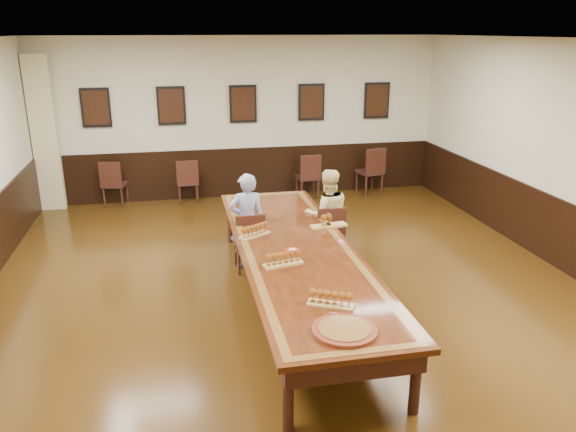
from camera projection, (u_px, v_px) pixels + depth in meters
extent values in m
cube|color=black|center=(296.00, 303.00, 7.14)|extent=(8.00, 10.00, 0.02)
cube|color=white|center=(297.00, 39.00, 6.13)|extent=(8.00, 10.00, 0.02)
cube|color=beige|center=(243.00, 118.00, 11.29)|extent=(8.00, 0.02, 3.20)
imported|color=#445AAC|center=(247.00, 221.00, 8.00)|extent=(0.53, 0.36, 1.41)
imported|color=#F2E497|center=(327.00, 215.00, 8.29)|extent=(0.71, 0.57, 1.39)
cube|color=#CE449A|center=(341.00, 242.00, 7.08)|extent=(0.07, 0.13, 0.01)
cube|color=#C4BC86|center=(44.00, 134.00, 10.45)|extent=(0.45, 0.18, 2.90)
cube|color=black|center=(244.00, 172.00, 11.61)|extent=(7.98, 0.04, 1.00)
cube|color=black|center=(296.00, 250.00, 6.91)|extent=(1.40, 5.00, 0.06)
cube|color=brown|center=(296.00, 248.00, 6.90)|extent=(1.28, 4.88, 0.00)
cube|color=black|center=(296.00, 247.00, 6.90)|extent=(1.10, 4.70, 0.00)
cube|color=black|center=(296.00, 261.00, 6.96)|extent=(1.25, 4.85, 0.18)
cylinder|color=black|center=(288.00, 396.00, 4.77)|extent=(0.10, 0.10, 0.69)
cylinder|color=black|center=(416.00, 380.00, 4.99)|extent=(0.10, 0.10, 0.69)
cylinder|color=black|center=(230.00, 222.00, 9.08)|extent=(0.10, 0.10, 0.69)
cylinder|color=black|center=(300.00, 217.00, 9.30)|extent=(0.10, 0.10, 0.69)
cube|color=black|center=(96.00, 108.00, 10.60)|extent=(0.54, 0.03, 0.74)
cube|color=black|center=(96.00, 108.00, 10.58)|extent=(0.46, 0.01, 0.64)
cube|color=black|center=(171.00, 106.00, 10.86)|extent=(0.54, 0.03, 0.74)
cube|color=black|center=(171.00, 106.00, 10.85)|extent=(0.46, 0.01, 0.64)
cube|color=black|center=(243.00, 104.00, 11.13)|extent=(0.54, 0.03, 0.74)
cube|color=black|center=(243.00, 104.00, 11.11)|extent=(0.46, 0.01, 0.64)
cube|color=black|center=(311.00, 102.00, 11.40)|extent=(0.54, 0.03, 0.74)
cube|color=black|center=(312.00, 102.00, 11.38)|extent=(0.46, 0.01, 0.64)
cube|color=black|center=(377.00, 100.00, 11.67)|extent=(0.54, 0.03, 0.74)
cube|color=black|center=(377.00, 101.00, 11.65)|extent=(0.46, 0.01, 0.64)
cube|color=#A78946|center=(255.00, 235.00, 7.28)|extent=(0.45, 0.35, 0.03)
cube|color=#A78946|center=(329.00, 226.00, 7.63)|extent=(0.52, 0.22, 0.03)
cube|color=#A78946|center=(283.00, 264.00, 6.39)|extent=(0.48, 0.24, 0.03)
cube|color=#A78946|center=(331.00, 305.00, 5.44)|extent=(0.47, 0.34, 0.03)
cylinder|color=#B6180C|center=(293.00, 251.00, 6.78)|extent=(0.20, 0.20, 0.02)
cylinder|color=silver|center=(293.00, 250.00, 6.78)|extent=(0.11, 0.11, 0.01)
cylinder|color=#541B10|center=(345.00, 330.00, 4.97)|extent=(0.69, 0.69, 0.04)
cylinder|color=brown|center=(345.00, 328.00, 4.96)|extent=(0.55, 0.55, 0.01)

